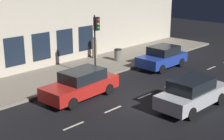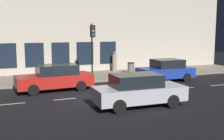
{
  "view_description": "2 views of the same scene",
  "coord_description": "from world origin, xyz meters",
  "px_view_note": "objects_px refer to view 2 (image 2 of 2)",
  "views": [
    {
      "loc": [
        -10.62,
        12.74,
        6.71
      ],
      "look_at": [
        2.63,
        -1.06,
        0.98
      ],
      "focal_mm": 52.46,
      "sensor_mm": 36.0,
      "label": 1
    },
    {
      "loc": [
        -14.62,
        4.78,
        3.64
      ],
      "look_at": [
        2.77,
        -2.25,
        1.01
      ],
      "focal_mm": 45.42,
      "sensor_mm": 36.0,
      "label": 2
    }
  ],
  "objects_px": {
    "parked_car_1": "(55,78)",
    "trash_bin": "(131,68)",
    "traffic_light": "(92,38)",
    "pedestrian_0": "(114,62)",
    "parked_car_2": "(166,70)",
    "parked_car_0": "(138,90)"
  },
  "relations": [
    {
      "from": "traffic_light",
      "to": "parked_car_2",
      "type": "xyz_separation_m",
      "value": [
        -1.69,
        -4.99,
        -2.3
      ]
    },
    {
      "from": "traffic_light",
      "to": "pedestrian_0",
      "type": "relative_size",
      "value": 2.34
    },
    {
      "from": "traffic_light",
      "to": "parked_car_0",
      "type": "bearing_deg",
      "value": 179.73
    },
    {
      "from": "pedestrian_0",
      "to": "trash_bin",
      "type": "bearing_deg",
      "value": -16.46
    },
    {
      "from": "parked_car_1",
      "to": "trash_bin",
      "type": "bearing_deg",
      "value": -65.52
    },
    {
      "from": "parked_car_2",
      "to": "pedestrian_0",
      "type": "distance_m",
      "value": 5.53
    },
    {
      "from": "parked_car_1",
      "to": "parked_car_2",
      "type": "relative_size",
      "value": 1.17
    },
    {
      "from": "parked_car_1",
      "to": "parked_car_2",
      "type": "height_order",
      "value": "same"
    },
    {
      "from": "pedestrian_0",
      "to": "trash_bin",
      "type": "relative_size",
      "value": 1.88
    },
    {
      "from": "parked_car_0",
      "to": "parked_car_1",
      "type": "xyz_separation_m",
      "value": [
        5.14,
        3.02,
        0.0
      ]
    },
    {
      "from": "traffic_light",
      "to": "trash_bin",
      "type": "height_order",
      "value": "traffic_light"
    },
    {
      "from": "traffic_light",
      "to": "parked_car_0",
      "type": "relative_size",
      "value": 0.89
    },
    {
      "from": "parked_car_0",
      "to": "trash_bin",
      "type": "relative_size",
      "value": 4.92
    },
    {
      "from": "parked_car_1",
      "to": "pedestrian_0",
      "type": "relative_size",
      "value": 2.73
    },
    {
      "from": "parked_car_0",
      "to": "pedestrian_0",
      "type": "relative_size",
      "value": 2.62
    },
    {
      "from": "parked_car_1",
      "to": "pedestrian_0",
      "type": "xyz_separation_m",
      "value": [
        5.5,
        -6.19,
        0.14
      ]
    },
    {
      "from": "parked_car_0",
      "to": "pedestrian_0",
      "type": "distance_m",
      "value": 11.1
    },
    {
      "from": "parked_car_2",
      "to": "trash_bin",
      "type": "xyz_separation_m",
      "value": [
        3.32,
        1.18,
        -0.19
      ]
    },
    {
      "from": "traffic_light",
      "to": "parked_car_1",
      "type": "height_order",
      "value": "traffic_light"
    },
    {
      "from": "parked_car_1",
      "to": "trash_bin",
      "type": "height_order",
      "value": "parked_car_1"
    },
    {
      "from": "traffic_light",
      "to": "parked_car_2",
      "type": "height_order",
      "value": "traffic_light"
    },
    {
      "from": "parked_car_0",
      "to": "parked_car_2",
      "type": "distance_m",
      "value": 7.4
    }
  ]
}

